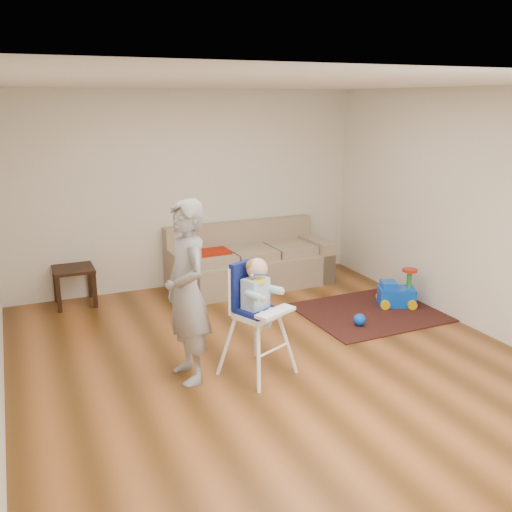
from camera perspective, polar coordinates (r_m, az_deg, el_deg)
name	(u,v)px	position (r m, az deg, el deg)	size (l,w,h in m)	color
ground	(272,360)	(5.89, 1.59, -10.38)	(5.50, 5.50, 0.00)	#533112
room_envelope	(251,170)	(5.82, -0.50, 8.63)	(5.04, 5.52, 2.72)	silver
sofa	(250,256)	(7.99, -0.58, -0.02)	(2.28, 1.00, 0.87)	gray
side_table	(75,286)	(7.68, -17.67, -2.88)	(0.49, 0.49, 0.49)	black
area_rug	(377,311)	(7.32, 12.03, -5.38)	(1.86, 1.39, 0.01)	black
ride_on_toy	(397,287)	(7.46, 13.92, -3.03)	(0.45, 0.32, 0.49)	blue
toy_ball	(360,320)	(6.77, 10.32, -6.28)	(0.14, 0.14, 0.14)	blue
high_chair	(257,319)	(5.40, 0.10, -6.33)	(0.71, 0.71, 1.17)	white
adult	(187,292)	(5.26, -6.93, -3.62)	(0.63, 0.41, 1.72)	#969699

